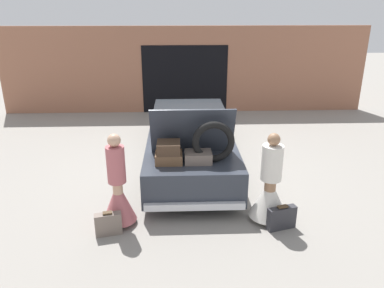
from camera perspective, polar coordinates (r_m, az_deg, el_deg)
name	(u,v)px	position (r m, az deg, el deg)	size (l,w,h in m)	color
ground_plane	(190,164)	(8.61, -0.35, -3.05)	(40.00, 40.00, 0.00)	gray
garage_wall_back	(185,70)	(12.55, -1.10, 11.17)	(12.00, 0.14, 2.80)	#9E664C
car	(190,140)	(8.37, -0.36, 0.64)	(1.83, 4.82, 1.75)	#2D333D
person_left	(118,193)	(6.25, -11.19, -7.35)	(0.56, 0.56, 1.59)	tan
person_right	(270,190)	(6.39, 11.77, -6.94)	(0.66, 0.66, 1.55)	#997051
suitcase_beside_left_person	(108,224)	(6.19, -12.62, -11.80)	(0.44, 0.22, 0.40)	#75665B
suitcase_beside_right_person	(282,218)	(6.36, 13.48, -10.89)	(0.50, 0.26, 0.42)	#2D2D33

